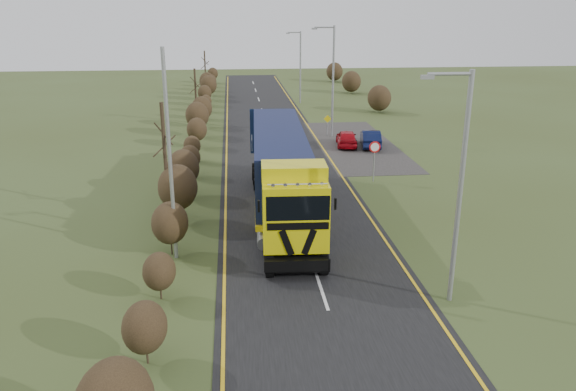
# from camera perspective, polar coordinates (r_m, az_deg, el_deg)

# --- Properties ---
(ground) EXTENTS (160.00, 160.00, 0.00)m
(ground) POSITION_cam_1_polar(r_m,az_deg,el_deg) (25.27, 2.02, -5.44)
(ground) COLOR #3A451D
(ground) RESTS_ON ground
(road) EXTENTS (8.00, 120.00, 0.02)m
(road) POSITION_cam_1_polar(r_m,az_deg,el_deg) (34.59, -0.18, 1.25)
(road) COLOR black
(road) RESTS_ON ground
(layby) EXTENTS (6.00, 18.00, 0.02)m
(layby) POSITION_cam_1_polar(r_m,az_deg,el_deg) (45.15, 6.85, 5.22)
(layby) COLOR #292724
(layby) RESTS_ON ground
(lane_markings) EXTENTS (7.52, 116.00, 0.01)m
(lane_markings) POSITION_cam_1_polar(r_m,az_deg,el_deg) (34.29, -0.13, 1.13)
(lane_markings) COLOR gold
(lane_markings) RESTS_ON road
(hedgerow) EXTENTS (2.24, 102.04, 6.05)m
(hedgerow) POSITION_cam_1_polar(r_m,az_deg,el_deg) (32.09, -10.54, 2.56)
(hedgerow) COLOR black
(hedgerow) RESTS_ON ground
(lorry) EXTENTS (3.11, 15.76, 4.37)m
(lorry) POSITION_cam_1_polar(r_m,az_deg,el_deg) (28.64, -0.73, 2.74)
(lorry) COLOR black
(lorry) RESTS_ON ground
(car_red_hatchback) EXTENTS (2.00, 3.94, 1.29)m
(car_red_hatchback) POSITION_cam_1_polar(r_m,az_deg,el_deg) (44.20, 5.97, 5.80)
(car_red_hatchback) COLOR #A50811
(car_red_hatchback) RESTS_ON ground
(car_blue_sedan) EXTENTS (2.00, 4.16, 1.32)m
(car_blue_sedan) POSITION_cam_1_polar(r_m,az_deg,el_deg) (44.27, 8.38, 5.75)
(car_blue_sedan) COLOR black
(car_blue_sedan) RESTS_ON ground
(streetlight_near) EXTENTS (1.79, 0.18, 8.37)m
(streetlight_near) POSITION_cam_1_polar(r_m,az_deg,el_deg) (20.18, 16.93, 1.41)
(streetlight_near) COLOR gray
(streetlight_near) RESTS_ON ground
(streetlight_mid) EXTENTS (1.91, 0.18, 9.00)m
(streetlight_mid) POSITION_cam_1_polar(r_m,az_deg,el_deg) (46.92, 4.47, 11.92)
(streetlight_mid) COLOR gray
(streetlight_mid) RESTS_ON ground
(streetlight_far) EXTENTS (1.69, 0.18, 7.92)m
(streetlight_far) POSITION_cam_1_polar(r_m,az_deg,el_deg) (64.54, 1.19, 13.17)
(streetlight_far) COLOR gray
(streetlight_far) RESTS_ON ground
(left_pole) EXTENTS (0.16, 0.16, 8.85)m
(left_pole) POSITION_cam_1_polar(r_m,az_deg,el_deg) (23.43, -11.92, 3.71)
(left_pole) COLOR gray
(left_pole) RESTS_ON ground
(speed_sign) EXTENTS (0.71, 0.10, 2.56)m
(speed_sign) POSITION_cam_1_polar(r_m,az_deg,el_deg) (34.92, 8.78, 4.27)
(speed_sign) COLOR gray
(speed_sign) RESTS_ON ground
(warning_board) EXTENTS (0.66, 0.11, 1.72)m
(warning_board) POSITION_cam_1_polar(r_m,az_deg,el_deg) (48.12, 4.02, 7.36)
(warning_board) COLOR gray
(warning_board) RESTS_ON ground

